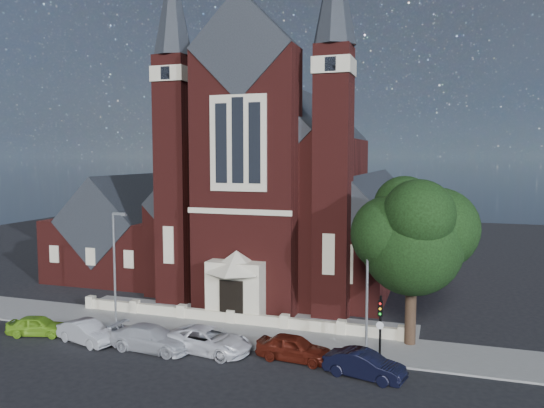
{
  "coord_description": "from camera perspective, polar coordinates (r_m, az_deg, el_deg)",
  "views": [
    {
      "loc": [
        14.3,
        -28.04,
        12.03
      ],
      "look_at": [
        1.27,
        12.0,
        8.26
      ],
      "focal_mm": 35.0,
      "sensor_mm": 36.0,
      "label": 1
    }
  ],
  "objects": [
    {
      "name": "ground",
      "position": [
        46.92,
        -0.35,
        -9.74
      ],
      "size": [
        120.0,
        120.0,
        0.0
      ],
      "primitive_type": "plane",
      "color": "black",
      "rests_on": "ground"
    },
    {
      "name": "pavement_strip",
      "position": [
        37.53,
        -5.56,
        -13.6
      ],
      "size": [
        60.0,
        5.0,
        0.12
      ],
      "primitive_type": "cube",
      "color": "slate",
      "rests_on": "ground"
    },
    {
      "name": "forecourt_paving",
      "position": [
        41.04,
        -3.28,
        -11.93
      ],
      "size": [
        26.0,
        3.0,
        0.14
      ],
      "primitive_type": "cube",
      "color": "slate",
      "rests_on": "ground"
    },
    {
      "name": "forecourt_wall",
      "position": [
        39.27,
        -4.36,
        -12.73
      ],
      "size": [
        24.0,
        0.4,
        0.9
      ],
      "primitive_type": "cube",
      "color": "beige",
      "rests_on": "ground"
    },
    {
      "name": "church",
      "position": [
        53.09,
        2.35,
        0.96
      ],
      "size": [
        20.01,
        34.9,
        29.2
      ],
      "color": "#461512",
      "rests_on": "ground"
    },
    {
      "name": "parish_hall",
      "position": [
        55.7,
        -15.19,
        -3.34
      ],
      "size": [
        12.0,
        12.2,
        10.24
      ],
      "color": "#461512",
      "rests_on": "ground"
    },
    {
      "name": "street_tree",
      "position": [
        34.17,
        14.99,
        -3.59
      ],
      "size": [
        6.4,
        6.6,
        10.7
      ],
      "color": "black",
      "rests_on": "ground"
    },
    {
      "name": "street_lamp_left",
      "position": [
        39.69,
        -16.49,
        -5.89
      ],
      "size": [
        1.16,
        0.22,
        8.09
      ],
      "color": "gray",
      "rests_on": "ground"
    },
    {
      "name": "street_lamp_right",
      "position": [
        33.16,
        10.36,
        -7.92
      ],
      "size": [
        1.16,
        0.22,
        8.09
      ],
      "color": "gray",
      "rests_on": "ground"
    },
    {
      "name": "traffic_signal",
      "position": [
        32.07,
        11.57,
        -12.12
      ],
      "size": [
        0.28,
        0.42,
        4.0
      ],
      "color": "black",
      "rests_on": "ground"
    },
    {
      "name": "car_lime_van",
      "position": [
        39.87,
        -23.87,
        -11.87
      ],
      "size": [
        4.28,
        2.6,
        1.36
      ],
      "primitive_type": "imported",
      "rotation": [
        0.0,
        0.0,
        1.84
      ],
      "color": "#74AF23",
      "rests_on": "ground"
    },
    {
      "name": "car_silver_a",
      "position": [
        37.17,
        -19.3,
        -12.89
      ],
      "size": [
        4.64,
        2.68,
        1.45
      ],
      "primitive_type": "imported",
      "rotation": [
        0.0,
        0.0,
        1.29
      ],
      "color": "#A3A5AA",
      "rests_on": "ground"
    },
    {
      "name": "car_silver_b",
      "position": [
        34.78,
        -12.84,
        -13.9
      ],
      "size": [
        5.42,
        2.44,
        1.54
      ],
      "primitive_type": "imported",
      "rotation": [
        0.0,
        0.0,
        1.52
      ],
      "color": "silver",
      "rests_on": "ground"
    },
    {
      "name": "car_white_suv",
      "position": [
        33.86,
        -6.83,
        -14.35
      ],
      "size": [
        5.87,
        3.37,
        1.54
      ],
      "primitive_type": "imported",
      "rotation": [
        0.0,
        0.0,
        1.42
      ],
      "color": "white",
      "rests_on": "ground"
    },
    {
      "name": "car_dark_red",
      "position": [
        32.48,
        2.36,
        -15.19
      ],
      "size": [
        4.64,
        2.21,
        1.53
      ],
      "primitive_type": "imported",
      "rotation": [
        0.0,
        0.0,
        1.48
      ],
      "color": "#51170E",
      "rests_on": "ground"
    },
    {
      "name": "car_navy",
      "position": [
        30.55,
        9.93,
        -16.67
      ],
      "size": [
        4.67,
        2.51,
        1.46
      ],
      "primitive_type": "imported",
      "rotation": [
        0.0,
        0.0,
        1.34
      ],
      "color": "black",
      "rests_on": "ground"
    }
  ]
}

